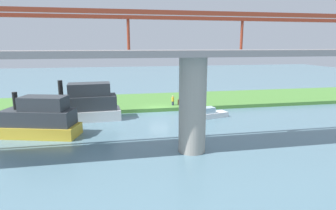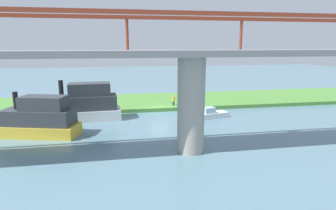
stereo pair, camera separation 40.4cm
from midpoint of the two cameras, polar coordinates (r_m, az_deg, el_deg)
ground_plane at (r=38.30m, az=-1.44°, el=-1.39°), size 160.00×160.00×0.00m
grassy_bank at (r=44.04m, az=-2.66°, el=0.73°), size 80.00×12.00×0.50m
bridge_pylon at (r=23.51m, az=5.15°, el=-0.09°), size 2.27×2.27×8.01m
bridge_span at (r=23.00m, az=5.36°, el=10.95°), size 70.09×4.30×3.25m
person_on_bank at (r=39.97m, az=1.39°, el=0.95°), size 0.50×0.50×1.39m
mooring_post at (r=40.26m, az=2.50°, el=0.57°), size 0.20×0.20×0.78m
pontoon_yellow at (r=35.31m, az=-16.54°, el=-0.05°), size 9.76×3.81×4.89m
motorboat_red at (r=35.67m, az=9.00°, el=-1.77°), size 4.24×2.32×1.34m
skiff_small at (r=30.88m, az=-24.50°, el=-2.71°), size 9.08×5.11×4.41m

